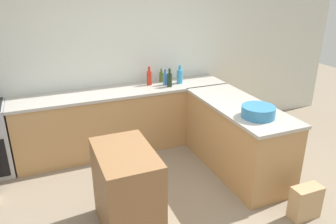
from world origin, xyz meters
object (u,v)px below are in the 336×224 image
object	(u,v)px
island_table	(127,191)
dish_soap_bottle	(180,76)
hot_sauce_bottle	(149,78)
water_bottle_blue	(165,79)
paper_bag	(305,202)
mixing_bowl	(258,112)
wine_bottle_dark	(170,79)
olive_oil_bottle	(161,77)

from	to	relation	value
island_table	dish_soap_bottle	size ratio (longest dim) A/B	3.20
hot_sauce_bottle	water_bottle_blue	size ratio (longest dim) A/B	1.16
dish_soap_bottle	paper_bag	distance (m)	2.47
island_table	mixing_bowl	bearing A→B (deg)	5.49
mixing_bowl	dish_soap_bottle	bearing A→B (deg)	100.13
mixing_bowl	wine_bottle_dark	xyz separation A→B (m)	(-0.49, 1.46, 0.04)
island_table	wine_bottle_dark	xyz separation A→B (m)	(1.13, 1.61, 0.58)
dish_soap_bottle	island_table	bearing A→B (deg)	-127.98
hot_sauce_bottle	water_bottle_blue	bearing A→B (deg)	-23.07
mixing_bowl	olive_oil_bottle	xyz separation A→B (m)	(-0.52, 1.72, 0.02)
dish_soap_bottle	wine_bottle_dark	bearing A→B (deg)	-153.41
hot_sauce_bottle	paper_bag	size ratio (longest dim) A/B	0.75
island_table	olive_oil_bottle	distance (m)	2.24
hot_sauce_bottle	water_bottle_blue	xyz separation A→B (m)	(0.22, -0.09, -0.02)
hot_sauce_bottle	paper_bag	bearing A→B (deg)	-68.98
dish_soap_bottle	paper_bag	world-z (taller)	dish_soap_bottle
island_table	wine_bottle_dark	bearing A→B (deg)	54.97
hot_sauce_bottle	dish_soap_bottle	xyz separation A→B (m)	(0.46, -0.09, -0.00)
dish_soap_bottle	water_bottle_blue	bearing A→B (deg)	-179.78
wine_bottle_dark	paper_bag	size ratio (longest dim) A/B	0.73
island_table	hot_sauce_bottle	xyz separation A→B (m)	(0.88, 1.81, 0.59)
water_bottle_blue	dish_soap_bottle	bearing A→B (deg)	0.22
hot_sauce_bottle	wine_bottle_dark	size ratio (longest dim) A/B	1.03
mixing_bowl	hot_sauce_bottle	distance (m)	1.81
mixing_bowl	paper_bag	xyz separation A→B (m)	(0.17, -0.71, -0.80)
mixing_bowl	hot_sauce_bottle	bearing A→B (deg)	113.97
island_table	olive_oil_bottle	size ratio (longest dim) A/B	4.19
olive_oil_bottle	paper_bag	bearing A→B (deg)	-74.10
hot_sauce_bottle	wine_bottle_dark	world-z (taller)	hot_sauce_bottle
island_table	hot_sauce_bottle	world-z (taller)	hot_sauce_bottle
mixing_bowl	water_bottle_blue	bearing A→B (deg)	108.34
dish_soap_bottle	wine_bottle_dark	size ratio (longest dim) A/B	1.02
water_bottle_blue	paper_bag	xyz separation A→B (m)	(0.69, -2.27, -0.83)
wine_bottle_dark	paper_bag	distance (m)	2.42
paper_bag	water_bottle_blue	bearing A→B (deg)	106.93
mixing_bowl	wine_bottle_dark	distance (m)	1.54
wine_bottle_dark	olive_oil_bottle	bearing A→B (deg)	95.95
dish_soap_bottle	water_bottle_blue	distance (m)	0.24
paper_bag	wine_bottle_dark	bearing A→B (deg)	107.04
olive_oil_bottle	paper_bag	xyz separation A→B (m)	(0.69, -2.43, -0.82)
dish_soap_bottle	hot_sauce_bottle	bearing A→B (deg)	168.62
hot_sauce_bottle	island_table	bearing A→B (deg)	-116.07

